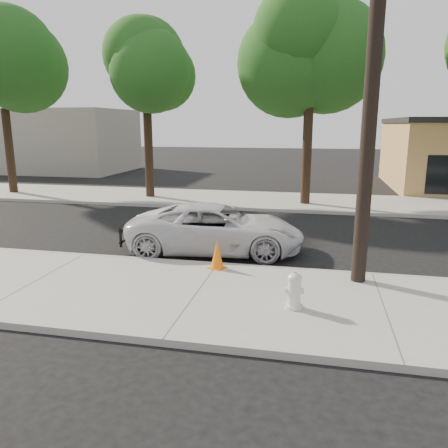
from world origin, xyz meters
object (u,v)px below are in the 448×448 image
Objects in this scene: police_cruiser at (216,228)px; fire_hydrant at (294,291)px; utility_pole at (372,84)px; traffic_cone at (217,254)px.

police_cruiser is 4.86m from fire_hydrant.
utility_pole is at bearing -124.46° from police_cruiser.
utility_pole is at bearing -3.24° from traffic_cone.
fire_hydrant is (2.59, -4.10, -0.23)m from police_cruiser.
police_cruiser reaches higher than fire_hydrant.
police_cruiser is 6.97× the size of traffic_cone.
police_cruiser reaches higher than traffic_cone.
police_cruiser is (-4.02, 2.15, -3.96)m from utility_pole.
police_cruiser is at bearing 103.83° from traffic_cone.
traffic_cone is at bearing 125.98° from fire_hydrant.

